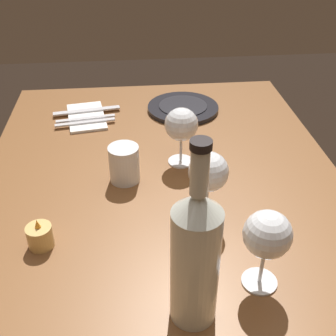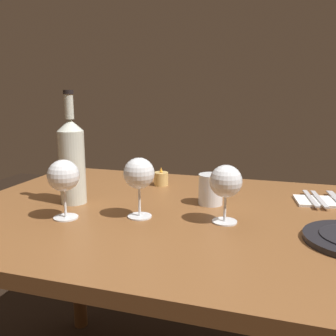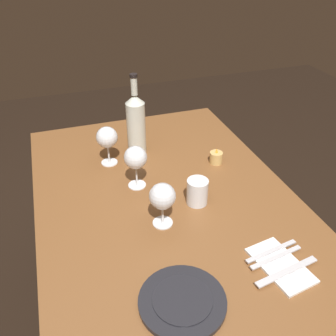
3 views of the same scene
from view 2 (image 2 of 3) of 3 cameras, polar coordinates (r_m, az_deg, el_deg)
dining_table at (r=1.10m, az=1.81°, el=-11.11°), size 1.30×0.90×0.74m
wine_glass_left at (r=0.96m, az=8.91°, el=-2.21°), size 0.08×0.08×0.15m
wine_glass_right at (r=1.02m, az=-15.84°, el=-1.29°), size 0.08×0.08×0.16m
wine_glass_centre at (r=0.99m, az=-4.50°, el=-1.03°), size 0.08×0.08×0.17m
wine_bottle at (r=1.15m, az=-14.61°, el=1.25°), size 0.08×0.08×0.34m
water_tumbler at (r=1.13m, az=6.60°, el=-3.50°), size 0.07×0.07×0.09m
votive_candle at (r=1.34m, az=-1.08°, el=-1.72°), size 0.05×0.05×0.07m
folded_napkin at (r=1.24m, az=23.45°, el=-4.80°), size 0.20×0.14×0.01m
fork_inner at (r=1.24m, az=22.32°, el=-4.45°), size 0.04×0.18×0.00m
fork_outer at (r=1.23m, az=21.17°, el=-4.39°), size 0.04×0.18×0.00m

